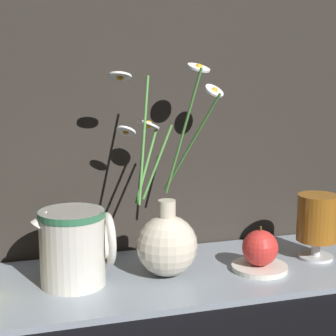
{
  "coord_description": "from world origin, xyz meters",
  "views": [
    {
      "loc": [
        -0.3,
        -0.98,
        0.41
      ],
      "look_at": [
        -0.0,
        0.0,
        0.22
      ],
      "focal_mm": 60.0,
      "sensor_mm": 36.0,
      "label": 1
    }
  ],
  "objects_px": {
    "orange_fruit": "(260,248)",
    "ceramic_pitcher": "(74,245)",
    "tea_glass": "(317,220)",
    "vase_with_flowers": "(167,239)"
  },
  "relations": [
    {
      "from": "vase_with_flowers",
      "to": "orange_fruit",
      "type": "relative_size",
      "value": 5.09
    },
    {
      "from": "orange_fruit",
      "to": "ceramic_pitcher",
      "type": "bearing_deg",
      "value": 174.91
    },
    {
      "from": "ceramic_pitcher",
      "to": "tea_glass",
      "type": "distance_m",
      "value": 0.5
    },
    {
      "from": "vase_with_flowers",
      "to": "ceramic_pitcher",
      "type": "distance_m",
      "value": 0.17
    },
    {
      "from": "tea_glass",
      "to": "orange_fruit",
      "type": "distance_m",
      "value": 0.15
    },
    {
      "from": "orange_fruit",
      "to": "vase_with_flowers",
      "type": "bearing_deg",
      "value": 170.45
    },
    {
      "from": "ceramic_pitcher",
      "to": "vase_with_flowers",
      "type": "bearing_deg",
      "value": -0.42
    },
    {
      "from": "vase_with_flowers",
      "to": "ceramic_pitcher",
      "type": "xyz_separation_m",
      "value": [
        -0.17,
        0.0,
        0.0
      ]
    },
    {
      "from": "tea_glass",
      "to": "ceramic_pitcher",
      "type": "bearing_deg",
      "value": 179.67
    },
    {
      "from": "vase_with_flowers",
      "to": "tea_glass",
      "type": "xyz_separation_m",
      "value": [
        0.32,
        -0.0,
        0.01
      ]
    }
  ]
}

